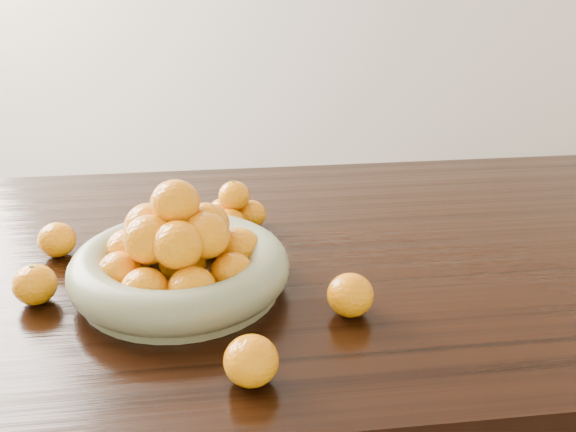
{
  "coord_description": "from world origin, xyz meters",
  "views": [
    {
      "loc": [
        -0.18,
        -1.09,
        1.29
      ],
      "look_at": [
        -0.05,
        -0.02,
        0.83
      ],
      "focal_mm": 40.0,
      "sensor_mm": 36.0,
      "label": 1
    }
  ],
  "objects": [
    {
      "name": "orange_pyramid",
      "position": [
        -0.14,
        0.11,
        0.79
      ],
      "size": [
        0.12,
        0.12,
        0.1
      ],
      "rotation": [
        0.0,
        0.0,
        -0.32
      ],
      "color": "orange",
      "rests_on": "dining_table"
    },
    {
      "name": "dining_table",
      "position": [
        0.0,
        0.0,
        0.66
      ],
      "size": [
        2.0,
        1.0,
        0.75
      ],
      "color": "black",
      "rests_on": "ground"
    },
    {
      "name": "loose_orange_1",
      "position": [
        -0.14,
        -0.39,
        0.78
      ],
      "size": [
        0.07,
        0.07,
        0.07
      ],
      "primitive_type": "ellipsoid",
      "color": "orange",
      "rests_on": "dining_table"
    },
    {
      "name": "loose_orange_3",
      "position": [
        -0.47,
        0.03,
        0.78
      ],
      "size": [
        0.07,
        0.07,
        0.06
      ],
      "primitive_type": "ellipsoid",
      "color": "orange",
      "rests_on": "dining_table"
    },
    {
      "name": "loose_orange_2",
      "position": [
        0.02,
        -0.24,
        0.78
      ],
      "size": [
        0.07,
        0.07,
        0.07
      ],
      "primitive_type": "ellipsoid",
      "color": "orange",
      "rests_on": "dining_table"
    },
    {
      "name": "loose_orange_0",
      "position": [
        -0.47,
        -0.14,
        0.78
      ],
      "size": [
        0.07,
        0.07,
        0.07
      ],
      "primitive_type": "ellipsoid",
      "color": "orange",
      "rests_on": "dining_table"
    },
    {
      "name": "fruit_bowl",
      "position": [
        -0.24,
        -0.13,
        0.81
      ],
      "size": [
        0.37,
        0.37,
        0.19
      ],
      "rotation": [
        0.0,
        0.0,
        0.07
      ],
      "color": "gray",
      "rests_on": "dining_table"
    }
  ]
}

